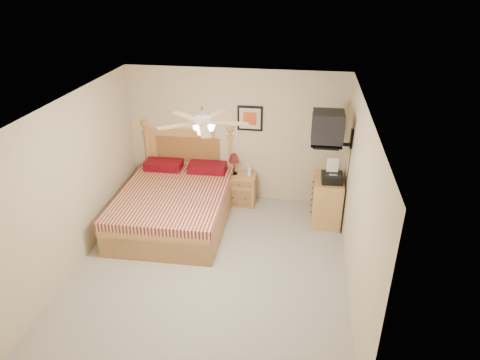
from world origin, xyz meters
name	(u,v)px	position (x,y,z in m)	size (l,w,h in m)	color
floor	(212,266)	(0.00, 0.00, 0.00)	(4.50, 4.50, 0.00)	#9D988E
ceiling	(206,106)	(0.00, 0.00, 2.50)	(4.00, 4.50, 0.04)	white
wall_back	(235,136)	(0.00, 2.25, 1.25)	(4.00, 0.04, 2.50)	beige
wall_front	(155,309)	(0.00, -2.25, 1.25)	(4.00, 0.04, 2.50)	beige
wall_left	(74,184)	(-2.00, 0.00, 1.25)	(0.04, 4.50, 2.50)	beige
wall_right	(357,205)	(2.00, 0.00, 1.25)	(0.04, 4.50, 2.50)	beige
bed	(173,185)	(-0.90, 1.12, 0.75)	(1.77, 2.32, 1.50)	#B87D52
nightstand	(241,189)	(0.14, 2.00, 0.29)	(0.54, 0.41, 0.59)	#C6813C
table_lamp	(234,164)	(0.01, 2.03, 0.79)	(0.21, 0.21, 0.40)	maroon
lotion_bottle	(249,171)	(0.30, 2.00, 0.69)	(0.08, 0.08, 0.21)	silver
framed_picture	(250,118)	(0.27, 2.23, 1.62)	(0.46, 0.04, 0.46)	black
dresser	(327,200)	(1.73, 1.59, 0.42)	(0.49, 0.71, 0.84)	#A76E44
fax_machine	(333,172)	(1.76, 1.48, 1.02)	(0.35, 0.37, 0.37)	black
magazine_lower	(329,171)	(1.73, 1.86, 0.85)	(0.18, 0.24, 0.02)	tan
magazine_upper	(329,170)	(1.72, 1.87, 0.87)	(0.19, 0.26, 0.02)	gray
wall_tv	(337,129)	(1.75, 1.34, 1.81)	(0.56, 0.46, 0.58)	black
ceiling_fan	(202,122)	(0.00, -0.20, 2.36)	(1.14, 1.14, 0.28)	white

